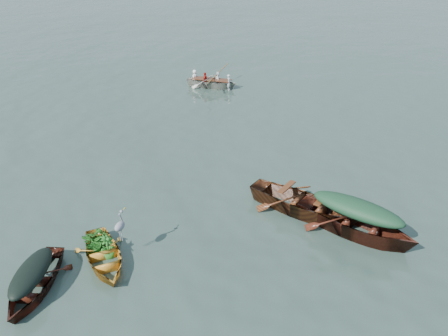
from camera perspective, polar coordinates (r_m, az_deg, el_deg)
The scene contains 13 objects.
ground at distance 13.20m, azimuth -2.77°, elevation -9.01°, with size 140.00×140.00×0.00m, color #33483E.
yellow_dinghy at distance 12.73m, azimuth -15.34°, elevation -11.86°, with size 1.36×3.14×0.84m, color orange.
dark_covered_boat at distance 12.49m, azimuth -23.36°, elevation -14.41°, with size 1.29×3.48×0.85m, color #43180F.
green_tarp_boat at distance 13.89m, azimuth 16.52°, elevation -8.20°, with size 1.58×5.09×1.23m, color #512113.
open_wooden_boat at distance 14.42m, azimuth 10.17°, elevation -5.85°, with size 1.60×5.15×1.25m, color brown.
rowed_boat at distance 25.92m, azimuth -1.61°, elevation 10.46°, with size 1.24×4.15×0.98m, color beige.
dark_tarp_cover at distance 12.09m, azimuth -23.93°, elevation -12.21°, with size 0.71×1.91×0.40m, color black.
green_tarp_cover at distance 13.40m, azimuth 17.03°, elevation -5.18°, with size 0.87×2.80×0.52m, color #173A26.
thwart_benches at distance 14.07m, azimuth 10.39°, elevation -3.68°, with size 0.96×2.58×0.04m, color #512812, non-canonical shape.
heron at distance 12.29m, azimuth -13.39°, elevation -7.99°, with size 0.28×0.40×0.92m, color gray, non-canonical shape.
dinghy_weeds at distance 12.73m, azimuth -16.13°, elevation -7.84°, with size 0.70×0.90×0.60m, color #1C6019.
rowers at distance 25.66m, azimuth -1.63°, elevation 12.30°, with size 1.12×2.90×0.76m, color silver.
oars at distance 25.76m, azimuth -1.62°, elevation 11.55°, with size 2.60×0.60×0.06m, color brown, non-canonical shape.
Camera 1 is at (4.23, -9.58, 8.03)m, focal length 35.00 mm.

